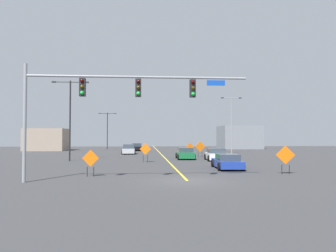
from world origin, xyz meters
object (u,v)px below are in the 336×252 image
object	(u,v)px
car_blue_distant	(227,162)
car_black_mid	(137,147)
construction_sign_left_lane	(190,148)
street_lamp_near_right	(231,120)
construction_sign_right_shoulder	(200,147)
car_white_passing	(216,155)
traffic_signal_assembly	(108,94)
construction_sign_right_lane	(91,160)
street_lamp_mid_right	(107,127)
car_green_near	(185,154)
construction_sign_left_shoulder	(145,150)
car_silver_approaching	(129,150)
street_lamp_near_left	(70,113)
construction_sign_median_far	(285,156)

from	to	relation	value
car_blue_distant	car_black_mid	world-z (taller)	car_black_mid
construction_sign_left_lane	street_lamp_near_right	bearing A→B (deg)	40.28
construction_sign_left_lane	construction_sign_right_shoulder	size ratio (longest dim) A/B	0.88
car_blue_distant	car_white_passing	size ratio (longest dim) A/B	1.18
traffic_signal_assembly	street_lamp_near_right	size ratio (longest dim) A/B	1.48
construction_sign_right_lane	car_white_passing	xyz separation A→B (m)	(11.31, 13.19, -0.45)
construction_sign_right_lane	construction_sign_right_shoulder	bearing A→B (deg)	60.77
street_lamp_mid_right	construction_sign_right_shoulder	distance (m)	31.05
street_lamp_mid_right	car_green_near	world-z (taller)	street_lamp_mid_right
car_white_passing	car_green_near	xyz separation A→B (m)	(-3.02, 2.66, -0.00)
construction_sign_left_shoulder	car_silver_approaching	size ratio (longest dim) A/B	0.49
construction_sign_left_shoulder	car_silver_approaching	xyz separation A→B (m)	(-2.45, 15.87, -0.57)
street_lamp_near_right	car_green_near	distance (m)	15.07
construction_sign_right_lane	street_lamp_near_left	bearing A→B (deg)	108.11
street_lamp_mid_right	street_lamp_near_right	size ratio (longest dim) A/B	0.87
street_lamp_near_left	car_blue_distant	bearing A→B (deg)	-32.46
street_lamp_near_right	car_green_near	bearing A→B (deg)	-127.33
street_lamp_near_right	car_green_near	world-z (taller)	street_lamp_near_right
street_lamp_near_left	car_blue_distant	size ratio (longest dim) A/B	1.85
street_lamp_near_left	car_white_passing	distance (m)	16.37
street_lamp_mid_right	car_black_mid	distance (m)	10.49
car_silver_approaching	car_black_mid	xyz separation A→B (m)	(0.97, 11.35, 0.01)
construction_sign_median_far	construction_sign_left_lane	bearing A→B (deg)	100.12
construction_sign_right_lane	construction_sign_right_shoulder	distance (m)	21.70
construction_sign_right_lane	construction_sign_median_far	world-z (taller)	construction_sign_median_far
street_lamp_near_right	construction_sign_left_lane	distance (m)	10.50
construction_sign_median_far	car_green_near	bearing A→B (deg)	107.90
car_blue_distant	car_green_near	xyz separation A→B (m)	(-1.92, 11.60, 0.07)
street_lamp_mid_right	car_white_passing	size ratio (longest dim) A/B	1.94
construction_sign_left_lane	car_silver_approaching	bearing A→B (deg)	143.26
car_blue_distant	car_silver_approaching	distance (m)	24.76
traffic_signal_assembly	construction_sign_right_lane	bearing A→B (deg)	119.44
traffic_signal_assembly	construction_sign_left_shoulder	size ratio (longest dim) A/B	6.74
traffic_signal_assembly	street_lamp_near_right	world-z (taller)	street_lamp_near_right
street_lamp_mid_right	construction_sign_left_shoulder	world-z (taller)	street_lamp_mid_right
construction_sign_median_far	car_white_passing	xyz separation A→B (m)	(-1.99, 12.84, -0.60)
construction_sign_left_lane	car_white_passing	world-z (taller)	construction_sign_left_lane
street_lamp_near_left	traffic_signal_assembly	bearing A→B (deg)	-70.03
traffic_signal_assembly	street_lamp_mid_right	xyz separation A→B (m)	(-5.56, 48.50, -0.49)
street_lamp_near_left	construction_sign_median_far	size ratio (longest dim) A/B	4.35
traffic_signal_assembly	street_lamp_near_right	distance (m)	33.60
street_lamp_near_right	street_lamp_near_left	bearing A→B (deg)	-147.38
construction_sign_left_shoulder	construction_sign_left_lane	world-z (taller)	construction_sign_left_shoulder
construction_sign_right_lane	traffic_signal_assembly	bearing A→B (deg)	-60.56
street_lamp_near_left	construction_sign_median_far	bearing A→B (deg)	-36.71
car_black_mid	car_silver_approaching	bearing A→B (deg)	-94.87
construction_sign_right_lane	construction_sign_left_lane	xyz separation A→B (m)	(9.61, 21.01, 0.05)
car_black_mid	street_lamp_mid_right	bearing A→B (deg)	130.51
car_silver_approaching	construction_sign_right_lane	bearing A→B (deg)	-92.46
construction_sign_left_shoulder	car_green_near	world-z (taller)	construction_sign_left_shoulder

